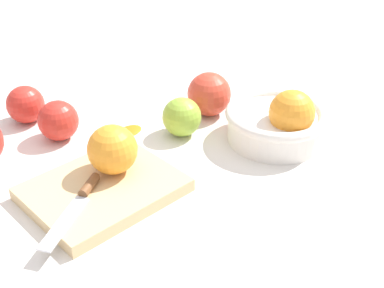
{
  "coord_description": "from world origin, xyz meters",
  "views": [
    {
      "loc": [
        0.44,
        0.61,
        0.46
      ],
      "look_at": [
        0.0,
        0.09,
        0.04
      ],
      "focal_mm": 47.95,
      "sensor_mm": 36.0,
      "label": 1
    }
  ],
  "objects_px": {
    "apple_mid_left_2": "(184,118)",
    "knife": "(79,200)",
    "bowl": "(279,121)",
    "cutting_board": "(103,189)",
    "apple_mid_left": "(209,94)",
    "apple_front_right": "(58,121)",
    "orange_on_board": "(112,149)",
    "apple_front_right_3": "(25,104)"
  },
  "relations": [
    {
      "from": "bowl",
      "to": "knife",
      "type": "height_order",
      "value": "bowl"
    },
    {
      "from": "apple_mid_left",
      "to": "apple_front_right_3",
      "type": "xyz_separation_m",
      "value": [
        0.28,
        -0.19,
        -0.01
      ]
    },
    {
      "from": "bowl",
      "to": "apple_front_right",
      "type": "relative_size",
      "value": 2.51
    },
    {
      "from": "apple_mid_left",
      "to": "apple_mid_left_2",
      "type": "bearing_deg",
      "value": 19.97
    },
    {
      "from": "bowl",
      "to": "cutting_board",
      "type": "height_order",
      "value": "bowl"
    },
    {
      "from": "orange_on_board",
      "to": "apple_front_right",
      "type": "relative_size",
      "value": 1.07
    },
    {
      "from": "apple_front_right_3",
      "to": "apple_mid_left_2",
      "type": "xyz_separation_m",
      "value": [
        -0.19,
        0.22,
        0.0
      ]
    },
    {
      "from": "apple_front_right",
      "to": "bowl",
      "type": "bearing_deg",
      "value": 139.07
    },
    {
      "from": "orange_on_board",
      "to": "apple_mid_left",
      "type": "distance_m",
      "value": 0.27
    },
    {
      "from": "cutting_board",
      "to": "knife",
      "type": "xyz_separation_m",
      "value": [
        0.05,
        0.02,
        0.01
      ]
    },
    {
      "from": "apple_mid_left_2",
      "to": "knife",
      "type": "bearing_deg",
      "value": 17.45
    },
    {
      "from": "cutting_board",
      "to": "apple_front_right",
      "type": "height_order",
      "value": "apple_front_right"
    },
    {
      "from": "bowl",
      "to": "apple_mid_left_2",
      "type": "xyz_separation_m",
      "value": [
        0.11,
        -0.12,
        -0.0
      ]
    },
    {
      "from": "apple_mid_left",
      "to": "apple_mid_left_2",
      "type": "relative_size",
      "value": 1.19
    },
    {
      "from": "bowl",
      "to": "apple_front_right_3",
      "type": "distance_m",
      "value": 0.46
    },
    {
      "from": "bowl",
      "to": "apple_mid_left",
      "type": "bearing_deg",
      "value": -80.06
    },
    {
      "from": "orange_on_board",
      "to": "apple_mid_left",
      "type": "bearing_deg",
      "value": -164.08
    },
    {
      "from": "bowl",
      "to": "apple_front_right",
      "type": "bearing_deg",
      "value": -40.93
    },
    {
      "from": "cutting_board",
      "to": "orange_on_board",
      "type": "relative_size",
      "value": 2.82
    },
    {
      "from": "bowl",
      "to": "orange_on_board",
      "type": "height_order",
      "value": "bowl"
    },
    {
      "from": "orange_on_board",
      "to": "apple_mid_left_2",
      "type": "distance_m",
      "value": 0.17
    },
    {
      "from": "knife",
      "to": "apple_front_right_3",
      "type": "distance_m",
      "value": 0.31
    },
    {
      "from": "apple_mid_left_2",
      "to": "apple_mid_left",
      "type": "bearing_deg",
      "value": -160.03
    },
    {
      "from": "cutting_board",
      "to": "apple_mid_left",
      "type": "distance_m",
      "value": 0.3
    },
    {
      "from": "apple_front_right",
      "to": "cutting_board",
      "type": "bearing_deg",
      "value": 81.68
    },
    {
      "from": "knife",
      "to": "apple_mid_left_2",
      "type": "relative_size",
      "value": 1.99
    },
    {
      "from": "apple_front_right",
      "to": "apple_mid_left_2",
      "type": "relative_size",
      "value": 1.02
    },
    {
      "from": "orange_on_board",
      "to": "apple_front_right_3",
      "type": "relative_size",
      "value": 1.09
    },
    {
      "from": "bowl",
      "to": "knife",
      "type": "distance_m",
      "value": 0.36
    },
    {
      "from": "knife",
      "to": "apple_mid_left",
      "type": "distance_m",
      "value": 0.35
    },
    {
      "from": "cutting_board",
      "to": "apple_front_right",
      "type": "distance_m",
      "value": 0.19
    },
    {
      "from": "orange_on_board",
      "to": "knife",
      "type": "distance_m",
      "value": 0.09
    },
    {
      "from": "cutting_board",
      "to": "apple_front_right_3",
      "type": "distance_m",
      "value": 0.28
    },
    {
      "from": "cutting_board",
      "to": "apple_front_right",
      "type": "xyz_separation_m",
      "value": [
        -0.03,
        -0.19,
        0.02
      ]
    },
    {
      "from": "apple_front_right_3",
      "to": "bowl",
      "type": "bearing_deg",
      "value": 131.56
    },
    {
      "from": "cutting_board",
      "to": "orange_on_board",
      "type": "distance_m",
      "value": 0.06
    },
    {
      "from": "bowl",
      "to": "knife",
      "type": "relative_size",
      "value": 1.28
    },
    {
      "from": "cutting_board",
      "to": "bowl",
      "type": "bearing_deg",
      "value": 169.38
    },
    {
      "from": "cutting_board",
      "to": "apple_front_right",
      "type": "relative_size",
      "value": 3.02
    },
    {
      "from": "apple_front_right",
      "to": "apple_front_right_3",
      "type": "relative_size",
      "value": 1.02
    },
    {
      "from": "bowl",
      "to": "apple_mid_left",
      "type": "xyz_separation_m",
      "value": [
        0.03,
        -0.15,
        0.0
      ]
    },
    {
      "from": "cutting_board",
      "to": "knife",
      "type": "height_order",
      "value": "knife"
    }
  ]
}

